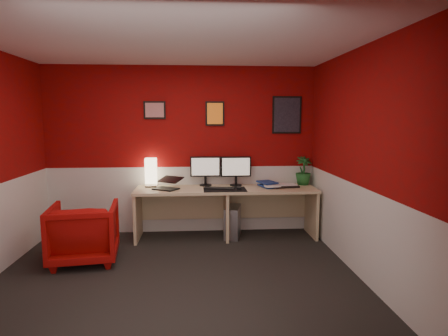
# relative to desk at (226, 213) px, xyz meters

# --- Properties ---
(ground) EXTENTS (4.00, 3.50, 0.01)m
(ground) POSITION_rel_desk_xyz_m (-0.64, -1.41, -0.36)
(ground) COLOR black
(ground) RESTS_ON ground
(ceiling) EXTENTS (4.00, 3.50, 0.01)m
(ceiling) POSITION_rel_desk_xyz_m (-0.64, -1.41, 2.13)
(ceiling) COLOR white
(ceiling) RESTS_ON ground
(wall_back) EXTENTS (4.00, 0.01, 2.50)m
(wall_back) POSITION_rel_desk_xyz_m (-0.64, 0.34, 0.89)
(wall_back) COLOR #970807
(wall_back) RESTS_ON ground
(wall_front) EXTENTS (4.00, 0.01, 2.50)m
(wall_front) POSITION_rel_desk_xyz_m (-0.64, -3.16, 0.89)
(wall_front) COLOR #970807
(wall_front) RESTS_ON ground
(wall_right) EXTENTS (0.01, 3.50, 2.50)m
(wall_right) POSITION_rel_desk_xyz_m (1.36, -1.41, 0.89)
(wall_right) COLOR #970807
(wall_right) RESTS_ON ground
(wainscot_back) EXTENTS (4.00, 0.01, 1.00)m
(wainscot_back) POSITION_rel_desk_xyz_m (-0.64, 0.34, 0.14)
(wainscot_back) COLOR silver
(wainscot_back) RESTS_ON ground
(wainscot_front) EXTENTS (4.00, 0.01, 1.00)m
(wainscot_front) POSITION_rel_desk_xyz_m (-0.64, -3.15, 0.14)
(wainscot_front) COLOR silver
(wainscot_front) RESTS_ON ground
(wainscot_right) EXTENTS (0.01, 3.50, 1.00)m
(wainscot_right) POSITION_rel_desk_xyz_m (1.35, -1.41, 0.14)
(wainscot_right) COLOR silver
(wainscot_right) RESTS_ON ground
(desk) EXTENTS (2.60, 0.65, 0.73)m
(desk) POSITION_rel_desk_xyz_m (0.00, 0.00, 0.00)
(desk) COLOR tan
(desk) RESTS_ON ground
(shoji_lamp) EXTENTS (0.16, 0.16, 0.40)m
(shoji_lamp) POSITION_rel_desk_xyz_m (-1.09, 0.20, 0.56)
(shoji_lamp) COLOR #FFE5B2
(shoji_lamp) RESTS_ON desk
(laptop) EXTENTS (0.40, 0.37, 0.22)m
(laptop) POSITION_rel_desk_xyz_m (-0.86, -0.04, 0.47)
(laptop) COLOR black
(laptop) RESTS_ON desk
(monitor_left) EXTENTS (0.45, 0.06, 0.58)m
(monitor_left) POSITION_rel_desk_xyz_m (-0.29, 0.23, 0.66)
(monitor_left) COLOR black
(monitor_left) RESTS_ON desk
(monitor_right) EXTENTS (0.45, 0.06, 0.58)m
(monitor_right) POSITION_rel_desk_xyz_m (0.16, 0.19, 0.66)
(monitor_right) COLOR black
(monitor_right) RESTS_ON desk
(desk_mat) EXTENTS (0.60, 0.38, 0.01)m
(desk_mat) POSITION_rel_desk_xyz_m (-0.03, -0.12, 0.37)
(desk_mat) COLOR black
(desk_mat) RESTS_ON desk
(keyboard) EXTENTS (0.44, 0.23, 0.02)m
(keyboard) POSITION_rel_desk_xyz_m (-0.11, -0.08, 0.38)
(keyboard) COLOR black
(keyboard) RESTS_ON desk_mat
(mouse) EXTENTS (0.08, 0.11, 0.03)m
(mouse) POSITION_rel_desk_xyz_m (0.17, -0.12, 0.39)
(mouse) COLOR black
(mouse) RESTS_ON desk_mat
(book_bottom) EXTENTS (0.31, 0.37, 0.03)m
(book_bottom) POSITION_rel_desk_xyz_m (0.52, 0.00, 0.38)
(book_bottom) COLOR navy
(book_bottom) RESTS_ON desk
(book_middle) EXTENTS (0.26, 0.34, 0.02)m
(book_middle) POSITION_rel_desk_xyz_m (0.55, -0.00, 0.41)
(book_middle) COLOR silver
(book_middle) RESTS_ON book_bottom
(book_top) EXTENTS (0.31, 0.36, 0.03)m
(book_top) POSITION_rel_desk_xyz_m (0.51, 0.02, 0.43)
(book_top) COLOR navy
(book_top) RESTS_ON book_middle
(zen_tray) EXTENTS (0.37, 0.28, 0.03)m
(zen_tray) POSITION_rel_desk_xyz_m (0.88, 0.04, 0.38)
(zen_tray) COLOR black
(zen_tray) RESTS_ON desk
(potted_plant) EXTENTS (0.28, 0.28, 0.43)m
(potted_plant) POSITION_rel_desk_xyz_m (1.19, 0.21, 0.58)
(potted_plant) COLOR #19591E
(potted_plant) RESTS_ON desk
(pc_tower) EXTENTS (0.29, 0.48, 0.45)m
(pc_tower) POSITION_rel_desk_xyz_m (0.10, 0.02, -0.14)
(pc_tower) COLOR #99999E
(pc_tower) RESTS_ON ground
(armchair) EXTENTS (0.86, 0.88, 0.72)m
(armchair) POSITION_rel_desk_xyz_m (-1.79, -0.81, -0.01)
(armchair) COLOR #AB0E0B
(armchair) RESTS_ON ground
(art_left) EXTENTS (0.32, 0.02, 0.26)m
(art_left) POSITION_rel_desk_xyz_m (-1.03, 0.33, 1.49)
(art_left) COLOR red
(art_left) RESTS_ON wall_back
(art_center) EXTENTS (0.28, 0.02, 0.36)m
(art_center) POSITION_rel_desk_xyz_m (-0.14, 0.33, 1.44)
(art_center) COLOR orange
(art_center) RESTS_ON wall_back
(art_right) EXTENTS (0.44, 0.02, 0.56)m
(art_right) POSITION_rel_desk_xyz_m (0.95, 0.33, 1.42)
(art_right) COLOR black
(art_right) RESTS_ON wall_back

